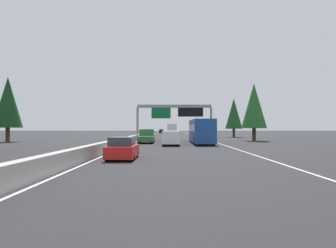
# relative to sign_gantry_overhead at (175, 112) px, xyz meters

# --- Properties ---
(ground_plane) EXTENTS (320.00, 320.00, 0.00)m
(ground_plane) POSITION_rel_sign_gantry_overhead_xyz_m (6.39, 6.04, -4.70)
(ground_plane) COLOR #262628
(median_barrier) EXTENTS (180.00, 0.56, 0.90)m
(median_barrier) POSITION_rel_sign_gantry_overhead_xyz_m (26.39, 6.34, -4.25)
(median_barrier) COLOR #ADAAA3
(median_barrier) RESTS_ON ground
(shoulder_stripe_right) EXTENTS (160.00, 0.16, 0.01)m
(shoulder_stripe_right) POSITION_rel_sign_gantry_overhead_xyz_m (16.39, -5.48, -4.69)
(shoulder_stripe_right) COLOR silver
(shoulder_stripe_right) RESTS_ON ground
(shoulder_stripe_median) EXTENTS (160.00, 0.16, 0.01)m
(shoulder_stripe_median) POSITION_rel_sign_gantry_overhead_xyz_m (16.39, 5.79, -4.69)
(shoulder_stripe_median) COLOR silver
(shoulder_stripe_median) RESTS_ON ground
(sign_gantry_overhead) EXTENTS (0.50, 12.68, 5.91)m
(sign_gantry_overhead) POSITION_rel_sign_gantry_overhead_xyz_m (0.00, 0.00, 0.00)
(sign_gantry_overhead) COLOR gray
(sign_gantry_overhead) RESTS_ON ground
(sedan_mid_right) EXTENTS (4.40, 1.80, 1.47)m
(sedan_mid_right) POSITION_rel_sign_gantry_overhead_xyz_m (-34.46, 4.06, -4.02)
(sedan_mid_right) COLOR red
(sedan_mid_right) RESTS_ON ground
(minivan_mid_left) EXTENTS (5.00, 1.95, 1.69)m
(minivan_mid_left) POSITION_rel_sign_gantry_overhead_xyz_m (-17.26, 0.81, -3.75)
(minivan_mid_left) COLOR white
(minivan_mid_left) RESTS_ON ground
(pickup_far_left) EXTENTS (5.60, 2.00, 1.86)m
(pickup_far_left) POSITION_rel_sign_gantry_overhead_xyz_m (-11.07, 4.07, -3.79)
(pickup_far_left) COLOR #2D6B38
(pickup_far_left) RESTS_ON ground
(sedan_near_right) EXTENTS (4.40, 1.80, 1.47)m
(sedan_near_right) POSITION_rel_sign_gantry_overhead_xyz_m (64.06, 0.68, -4.02)
(sedan_near_right) COLOR red
(sedan_near_right) RESTS_ON ground
(sedan_far_right) EXTENTS (4.40, 1.80, 1.47)m
(sedan_far_right) POSITION_rel_sign_gantry_overhead_xyz_m (69.46, 4.02, -4.02)
(sedan_far_right) COLOR black
(sedan_far_right) RESTS_ON ground
(box_truck_mid_center) EXTENTS (8.50, 2.40, 2.95)m
(box_truck_mid_center) POSITION_rel_sign_gantry_overhead_xyz_m (32.39, 0.40, -3.09)
(box_truck_mid_center) COLOR white
(box_truck_mid_center) RESTS_ON ground
(bus_near_center) EXTENTS (11.50, 2.55, 3.10)m
(bus_near_center) POSITION_rel_sign_gantry_overhead_xyz_m (-12.84, -3.14, -2.98)
(bus_near_center) COLOR #1E4793
(bus_near_center) RESTS_ON ground
(conifer_right_near) EXTENTS (3.96, 3.96, 8.99)m
(conifer_right_near) POSITION_rel_sign_gantry_overhead_xyz_m (-3.80, -12.19, 0.76)
(conifer_right_near) COLOR #4C3823
(conifer_right_near) RESTS_ON ground
(conifer_right_mid) EXTENTS (3.65, 3.65, 8.30)m
(conifer_right_mid) POSITION_rel_sign_gantry_overhead_xyz_m (15.95, -12.75, 0.34)
(conifer_right_mid) COLOR #4C3823
(conifer_right_mid) RESTS_ON ground
(conifer_left_near) EXTENTS (4.13, 4.13, 9.40)m
(conifer_left_near) POSITION_rel_sign_gantry_overhead_xyz_m (-8.11, 24.25, 1.00)
(conifer_left_near) COLOR #4C3823
(conifer_left_near) RESTS_ON ground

